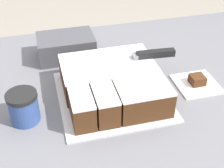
{
  "coord_description": "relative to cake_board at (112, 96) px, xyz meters",
  "views": [
    {
      "loc": [
        -0.19,
        -0.69,
        1.53
      ],
      "look_at": [
        -0.0,
        0.05,
        0.97
      ],
      "focal_mm": 50.0,
      "sensor_mm": 36.0,
      "label": 1
    }
  ],
  "objects": [
    {
      "name": "knife",
      "position": [
        0.12,
        0.05,
        0.1
      ],
      "size": [
        0.35,
        0.05,
        0.02
      ],
      "rotation": [
        0.0,
        0.0,
        3.07
      ],
      "color": "silver",
      "rests_on": "cake"
    },
    {
      "name": "coffee_cup",
      "position": [
        -0.26,
        -0.04,
        0.04
      ],
      "size": [
        0.09,
        0.09,
        0.09
      ],
      "color": "#334C8C",
      "rests_on": "countertop"
    },
    {
      "name": "storage_box",
      "position": [
        -0.1,
        0.28,
        0.04
      ],
      "size": [
        0.2,
        0.14,
        0.08
      ],
      "color": "#47474C",
      "rests_on": "countertop"
    },
    {
      "name": "cake_board",
      "position": [
        0.0,
        0.0,
        0.0
      ],
      "size": [
        0.33,
        0.33,
        0.01
      ],
      "color": "silver",
      "rests_on": "countertop"
    },
    {
      "name": "paper_napkin",
      "position": [
        0.28,
        -0.01,
        0.0
      ],
      "size": [
        0.13,
        0.13,
        0.01
      ],
      "color": "white",
      "rests_on": "countertop"
    },
    {
      "name": "brownie",
      "position": [
        0.28,
        -0.01,
        0.02
      ],
      "size": [
        0.05,
        0.05,
        0.03
      ],
      "color": "#472814",
      "rests_on": "paper_napkin"
    },
    {
      "name": "cake",
      "position": [
        0.0,
        0.0,
        0.05
      ],
      "size": [
        0.29,
        0.29,
        0.08
      ],
      "color": "#472814",
      "rests_on": "cake_board"
    }
  ]
}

